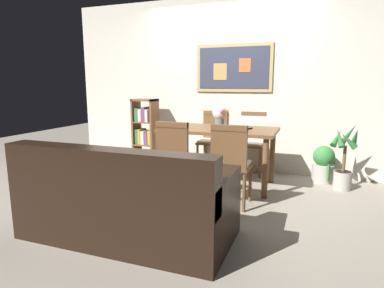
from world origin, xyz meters
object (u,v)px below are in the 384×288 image
Objects in this scene: dining_chair_far_left at (213,135)px; leather_couch at (125,203)px; tv_remote at (248,129)px; dining_chair_near_right at (231,159)px; flower_vase at (220,115)px; potted_ivy at (323,164)px; dining_chair_far_right at (252,137)px; dining_table at (219,136)px; dining_chair_near_left at (176,153)px; bookshelf at (145,135)px; potted_palm at (344,163)px.

leather_couch is at bearing -90.82° from dining_chair_far_left.
dining_chair_near_right is at bearing -91.78° from tv_remote.
flower_vase is 0.41m from tv_remote.
potted_ivy is at bearing 23.08° from flower_vase.
dining_chair_far_right and dining_chair_far_left have the same top height.
dining_table is 0.39m from tv_remote.
bookshelf reaches higher than dining_chair_near_left.
dining_chair_far_left is at bearing 176.27° from potted_ivy.
potted_ivy is at bearing 24.96° from dining_table.
dining_chair_near_left reaches higher than dining_table.
flower_vase is at bearing 94.04° from dining_table.
potted_palm is 1.28m from tv_remote.
bookshelf is at bearing 176.23° from potted_palm.
potted_ivy is (0.96, 1.36, -0.29)m from dining_chair_near_right.
dining_chair_far_right is 0.84× the size of bookshelf.
dining_chair_near_left is 1.07× the size of potted_palm.
tv_remote is at bearing -84.63° from dining_chair_far_right.
dining_chair_far_left is 1.10m from bookshelf.
dining_chair_far_left is 3.12× the size of flower_vase.
bookshelf is (-1.08, -0.18, -0.03)m from dining_chair_far_left.
potted_palm is (1.84, 1.04, -0.19)m from dining_chair_near_left.
dining_chair_near_left is 0.91m from flower_vase.
flower_vase is at bearing 67.93° from dining_chair_near_left.
tv_remote is (0.66, -0.70, 0.23)m from dining_chair_far_left.
bookshelf is 2.69m from potted_ivy.
dining_table is 1.73× the size of potted_palm.
dining_chair_far_right is 2.62m from leather_couch.
flower_vase is at bearing -169.44° from potted_palm.
dining_chair_far_right is at bearing 161.36° from potted_palm.
potted_palm is at bearing 42.45° from dining_chair_near_right.
dining_table is 1.35× the size of bookshelf.
flower_vase reaches higher than leather_couch.
tv_remote is (-0.94, -0.59, 0.52)m from potted_ivy.
leather_couch is 2.54m from bookshelf.
dining_chair_far_right and dining_chair_near_left have the same top height.
dining_chair_near_left is at bearing -112.67° from dining_chair_far_right.
dining_chair_far_right is at bearing 67.33° from dining_chair_near_left.
dining_chair_near_left reaches higher than leather_couch.
dining_chair_far_right is at bearing 7.67° from bookshelf.
bookshelf is 1.83m from tv_remote.
dining_chair_far_left reaches higher than tv_remote.
potted_ivy is (1.60, -0.10, -0.29)m from dining_chair_far_left.
dining_chair_near_left is (-0.66, 0.04, 0.00)m from dining_chair_near_right.
dining_chair_near_right is 1.83× the size of potted_ivy.
dining_chair_near_left is 2.13m from potted_palm.
flower_vase is at bearing 79.98° from leather_couch.
dining_table is at bearing -111.68° from dining_chair_far_right.
dining_table is at bearing -167.62° from potted_palm.
dining_chair_far_left is at bearing 9.70° from bookshelf.
dining_chair_near_left is 1.42m from dining_chair_far_left.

